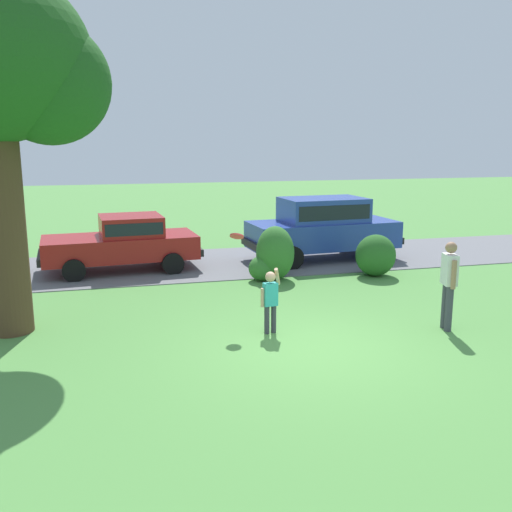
# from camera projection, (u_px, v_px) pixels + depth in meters

# --- Properties ---
(ground_plane) EXTENTS (80.00, 80.00, 0.00)m
(ground_plane) POSITION_uv_depth(u_px,v_px,m) (310.00, 348.00, 10.03)
(ground_plane) COLOR #518E42
(driveway_strip) EXTENTS (28.00, 4.40, 0.02)m
(driveway_strip) POSITION_uv_depth(u_px,v_px,m) (227.00, 262.00, 17.00)
(driveway_strip) COLOR slate
(driveway_strip) RESTS_ON ground
(shrub_near_tree) EXTENTS (1.23, 1.11, 1.43)m
(shrub_near_tree) POSITION_uv_depth(u_px,v_px,m) (273.00, 256.00, 14.84)
(shrub_near_tree) COLOR #33702B
(shrub_near_tree) RESTS_ON ground
(shrub_centre_left) EXTENTS (1.10, 1.03, 1.14)m
(shrub_centre_left) POSITION_uv_depth(u_px,v_px,m) (376.00, 255.00, 15.27)
(shrub_centre_left) COLOR #286023
(shrub_centre_left) RESTS_ON ground
(parked_sedan) EXTENTS (4.52, 2.34, 1.56)m
(parked_sedan) POSITION_uv_depth(u_px,v_px,m) (124.00, 241.00, 15.86)
(parked_sedan) COLOR maroon
(parked_sedan) RESTS_ON ground
(parked_suv) EXTENTS (4.81, 2.34, 1.92)m
(parked_suv) POSITION_uv_depth(u_px,v_px,m) (323.00, 225.00, 17.22)
(parked_suv) COLOR #28429E
(parked_suv) RESTS_ON ground
(child_thrower) EXTENTS (0.44, 0.29, 1.29)m
(child_thrower) POSITION_uv_depth(u_px,v_px,m) (270.00, 297.00, 10.67)
(child_thrower) COLOR #383842
(child_thrower) RESTS_ON ground
(frisbee) EXTENTS (0.31, 0.26, 0.22)m
(frisbee) POSITION_uv_depth(u_px,v_px,m) (237.00, 236.00, 11.03)
(frisbee) COLOR red
(adult_onlooker) EXTENTS (0.29, 0.52, 1.74)m
(adult_onlooker) POSITION_uv_depth(u_px,v_px,m) (449.00, 281.00, 10.83)
(adult_onlooker) COLOR #3F3F4C
(adult_onlooker) RESTS_ON ground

